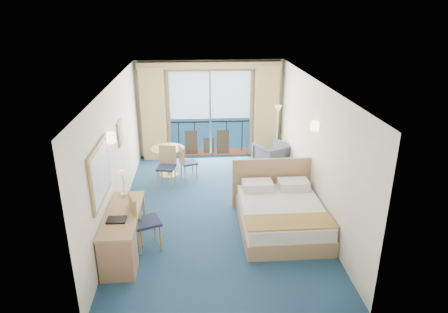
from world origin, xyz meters
TOP-DOWN VIEW (x-y plane):
  - floor at (0.00, 0.00)m, footprint 6.50×6.50m
  - room_walls at (0.00, 0.00)m, footprint 4.04×6.54m
  - balcony_door at (-0.01, 3.22)m, footprint 2.36×0.03m
  - curtain_left at (-1.55, 3.07)m, footprint 0.65×0.22m
  - curtain_right at (1.55, 3.07)m, footprint 0.65×0.22m
  - pelmet at (0.00, 3.10)m, footprint 3.80×0.25m
  - mirror at (-1.97, -1.50)m, footprint 0.05×1.25m
  - wall_print at (-1.97, 0.45)m, footprint 0.04×0.42m
  - sconce_left at (-1.94, -0.60)m, footprint 0.18×0.18m
  - sconce_right at (1.94, -0.15)m, footprint 0.18×0.18m
  - bed at (1.19, -0.85)m, footprint 1.72×2.05m
  - nightstand at (1.76, 0.59)m, footprint 0.44×0.42m
  - phone at (1.78, 0.63)m, footprint 0.20×0.17m
  - armchair at (1.55, 2.09)m, footprint 1.05×1.06m
  - floor_lamp at (1.78, 2.58)m, footprint 0.22×0.22m
  - desk at (-1.70, -1.93)m, footprint 0.58×1.68m
  - desk_chair at (-1.41, -1.36)m, footprint 0.60×0.59m
  - folder at (-1.74, -1.72)m, footprint 0.31×0.23m
  - desk_lamp at (-1.76, -0.81)m, footprint 0.13×0.13m
  - round_table at (-1.12, 1.85)m, footprint 0.82×0.82m
  - table_chair_a at (-0.68, 1.62)m, footprint 0.49×0.48m
  - table_chair_b at (-1.12, 1.35)m, footprint 0.49×0.49m

SIDE VIEW (x-z plane):
  - floor at x=0.00m, z-range 0.00..0.00m
  - nightstand at x=1.76m, z-range 0.00..0.58m
  - bed at x=1.19m, z-range -0.24..0.84m
  - armchair at x=1.55m, z-range 0.00..0.72m
  - desk at x=-1.70m, z-range 0.04..0.83m
  - table_chair_a at x=-0.68m, z-range 0.06..0.93m
  - table_chair_b at x=-1.12m, z-range 0.06..1.02m
  - round_table at x=-1.12m, z-range 0.19..0.93m
  - desk_chair at x=-1.41m, z-range 0.07..1.13m
  - phone at x=1.78m, z-range 0.58..0.66m
  - folder at x=-1.74m, z-range 0.79..0.82m
  - balcony_door at x=-0.01m, z-range -0.12..2.40m
  - desk_lamp at x=-1.76m, z-range 0.91..1.39m
  - floor_lamp at x=1.78m, z-range 0.41..2.00m
  - curtain_left at x=-1.55m, z-range 0.00..2.55m
  - curtain_right at x=1.55m, z-range 0.00..2.55m
  - mirror at x=-1.97m, z-range 1.08..2.03m
  - wall_print at x=-1.97m, z-range 1.34..1.86m
  - room_walls at x=0.00m, z-range 0.42..3.14m
  - sconce_left at x=-1.94m, z-range 1.76..1.94m
  - sconce_right at x=1.94m, z-range 1.76..1.94m
  - pelmet at x=0.00m, z-range 2.49..2.67m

